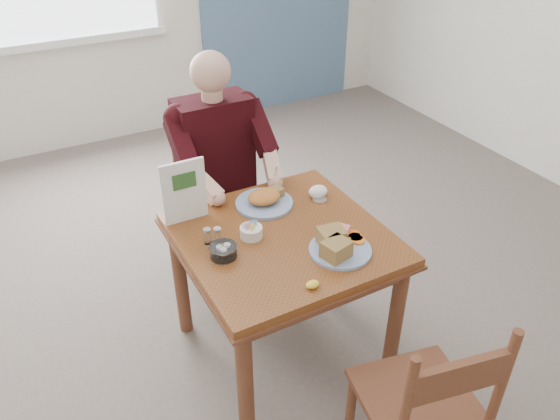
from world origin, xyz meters
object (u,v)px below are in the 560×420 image
near_plate (337,245)px  far_plate (265,199)px  chair_near (424,408)px  diner (220,159)px  table (283,254)px  chair_far (217,202)px

near_plate → far_plate: size_ratio=0.98×
chair_near → diner: diner is taller
table → diner: 0.73m
chair_far → chair_near: 1.69m
table → near_plate: size_ratio=3.06×
diner → far_plate: (0.05, -0.44, -0.03)m
table → diner: diner is taller
table → diner: (0.00, 0.71, 0.17)m
chair_far → diner: bearing=-90.0°
diner → far_plate: bearing=-84.0°
table → far_plate: 0.30m
near_plate → far_plate: bearing=101.5°
diner → far_plate: size_ratio=4.54×
near_plate → chair_far: bearing=98.2°
chair_near → far_plate: size_ratio=3.12×
chair_near → diner: size_ratio=0.69×
table → chair_near: bearing=-82.7°
chair_far → near_plate: (0.15, -1.02, 0.31)m
chair_far → near_plate: size_ratio=3.16×
diner → far_plate: 0.45m
table → near_plate: bearing=-56.8°
chair_near → near_plate: (0.03, 0.66, 0.31)m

